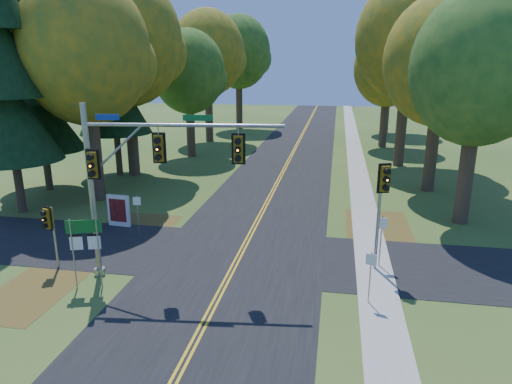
% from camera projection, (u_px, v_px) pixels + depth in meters
% --- Properties ---
extents(ground, '(160.00, 160.00, 0.00)m').
position_uv_depth(ground, '(231.00, 273.00, 19.92)').
color(ground, '#2C521D').
rests_on(ground, ground).
extents(road_main, '(8.00, 160.00, 0.02)m').
position_uv_depth(road_main, '(231.00, 273.00, 19.91)').
color(road_main, black).
rests_on(road_main, ground).
extents(road_cross, '(60.00, 6.00, 0.02)m').
position_uv_depth(road_cross, '(240.00, 255.00, 21.81)').
color(road_cross, black).
rests_on(road_cross, ground).
extents(centerline_left, '(0.10, 160.00, 0.01)m').
position_uv_depth(centerline_left, '(228.00, 272.00, 19.93)').
color(centerline_left, gold).
rests_on(centerline_left, road_main).
extents(centerline_right, '(0.10, 160.00, 0.01)m').
position_uv_depth(centerline_right, '(233.00, 273.00, 19.89)').
color(centerline_right, gold).
rests_on(centerline_right, road_main).
extents(sidewalk_east, '(1.60, 160.00, 0.06)m').
position_uv_depth(sidewalk_east, '(376.00, 284.00, 18.87)').
color(sidewalk_east, '#9E998E').
rests_on(sidewalk_east, ground).
extents(leaf_patch_w_near, '(4.00, 6.00, 0.00)m').
position_uv_depth(leaf_patch_w_near, '(131.00, 231.00, 24.79)').
color(leaf_patch_w_near, brown).
rests_on(leaf_patch_w_near, ground).
extents(leaf_patch_e, '(3.50, 8.00, 0.00)m').
position_uv_depth(leaf_patch_e, '(379.00, 234.00, 24.45)').
color(leaf_patch_e, brown).
rests_on(leaf_patch_e, ground).
extents(leaf_patch_w_far, '(3.00, 5.00, 0.00)m').
position_uv_depth(leaf_patch_w_far, '(32.00, 291.00, 18.33)').
color(leaf_patch_w_far, brown).
rests_on(leaf_patch_w_far, ground).
extents(tree_w_a, '(8.00, 8.00, 14.15)m').
position_uv_depth(tree_w_a, '(87.00, 52.00, 28.05)').
color(tree_w_a, '#38281C').
rests_on(tree_w_a, ground).
extents(tree_e_a, '(7.20, 7.20, 12.73)m').
position_uv_depth(tree_e_a, '(481.00, 69.00, 23.93)').
color(tree_e_a, '#38281C').
rests_on(tree_e_a, ground).
extents(tree_w_b, '(8.60, 8.60, 15.38)m').
position_uv_depth(tree_w_b, '(126.00, 41.00, 34.45)').
color(tree_w_b, '#38281C').
rests_on(tree_w_b, ground).
extents(tree_e_b, '(7.60, 7.60, 13.33)m').
position_uv_depth(tree_e_b, '(442.00, 62.00, 30.37)').
color(tree_e_b, '#38281C').
rests_on(tree_e_b, ground).
extents(tree_w_c, '(6.80, 6.80, 11.91)m').
position_uv_depth(tree_w_c, '(189.00, 72.00, 42.49)').
color(tree_w_c, '#38281C').
rests_on(tree_w_c, ground).
extents(tree_e_c, '(8.80, 8.80, 15.79)m').
position_uv_depth(tree_e_c, '(410.00, 40.00, 37.75)').
color(tree_e_c, '#38281C').
rests_on(tree_e_c, ground).
extents(tree_w_d, '(8.20, 8.20, 14.56)m').
position_uv_depth(tree_w_d, '(208.00, 53.00, 50.33)').
color(tree_w_d, '#38281C').
rests_on(tree_w_d, ground).
extents(tree_e_d, '(7.00, 7.00, 12.32)m').
position_uv_depth(tree_e_d, '(389.00, 68.00, 47.21)').
color(tree_e_d, '#38281C').
rests_on(tree_e_d, ground).
extents(tree_w_e, '(8.40, 8.40, 14.97)m').
position_uv_depth(tree_w_e, '(239.00, 52.00, 60.37)').
color(tree_w_e, '#38281C').
rests_on(tree_w_e, ground).
extents(tree_e_e, '(7.80, 7.80, 13.74)m').
position_uv_depth(tree_e_e, '(390.00, 59.00, 56.88)').
color(tree_e_e, '#38281C').
rests_on(tree_e_e, ground).
extents(pine_a, '(5.60, 5.60, 19.48)m').
position_uv_depth(pine_a, '(0.00, 56.00, 25.50)').
color(pine_a, '#38281C').
rests_on(pine_a, ground).
extents(pine_b, '(5.60, 5.60, 17.31)m').
position_uv_depth(pine_b, '(35.00, 73.00, 30.77)').
color(pine_b, '#38281C').
rests_on(pine_b, ground).
extents(pine_c, '(5.60, 5.60, 20.56)m').
position_uv_depth(pine_c, '(110.00, 51.00, 34.58)').
color(pine_c, '#38281C').
rests_on(pine_c, ground).
extents(traffic_mast, '(8.07, 1.40, 7.35)m').
position_uv_depth(traffic_mast, '(137.00, 170.00, 18.29)').
color(traffic_mast, gray).
rests_on(traffic_mast, ground).
extents(east_signal_pole, '(0.54, 0.65, 4.87)m').
position_uv_depth(east_signal_pole, '(383.00, 191.00, 19.11)').
color(east_signal_pole, gray).
rests_on(east_signal_pole, ground).
extents(ped_signal_pole, '(0.45, 0.54, 2.94)m').
position_uv_depth(ped_signal_pole, '(49.00, 223.00, 19.67)').
color(ped_signal_pole, '#97999F').
rests_on(ped_signal_pole, ground).
extents(route_sign_cluster, '(1.34, 0.45, 2.98)m').
position_uv_depth(route_sign_cluster, '(85.00, 239.00, 18.11)').
color(route_sign_cluster, gray).
rests_on(route_sign_cluster, ground).
extents(info_kiosk, '(1.31, 0.31, 1.81)m').
position_uv_depth(info_kiosk, '(119.00, 211.00, 25.38)').
color(info_kiosk, silver).
rests_on(info_kiosk, ground).
extents(reg_sign_e_north, '(0.46, 0.09, 2.40)m').
position_uv_depth(reg_sign_e_north, '(381.00, 232.00, 20.10)').
color(reg_sign_e_north, gray).
rests_on(reg_sign_e_north, ground).
extents(reg_sign_e_south, '(0.40, 0.14, 2.12)m').
position_uv_depth(reg_sign_e_south, '(371.00, 269.00, 17.01)').
color(reg_sign_e_south, gray).
rests_on(reg_sign_e_south, ground).
extents(reg_sign_w, '(0.41, 0.08, 2.15)m').
position_uv_depth(reg_sign_w, '(137.00, 208.00, 24.03)').
color(reg_sign_w, gray).
rests_on(reg_sign_w, ground).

